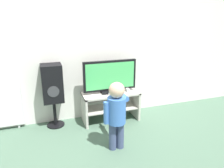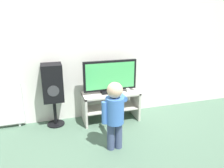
{
  "view_description": "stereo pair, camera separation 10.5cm",
  "coord_description": "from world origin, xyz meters",
  "px_view_note": "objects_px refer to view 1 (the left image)",
  "views": [
    {
      "loc": [
        -1.1,
        -3.11,
        1.79
      ],
      "look_at": [
        0.0,
        0.13,
        0.69
      ],
      "focal_mm": 35.0,
      "sensor_mm": 36.0,
      "label": 1
    },
    {
      "loc": [
        -1.0,
        -3.14,
        1.79
      ],
      "look_at": [
        0.0,
        0.13,
        0.69
      ],
      "focal_mm": 35.0,
      "sensor_mm": 36.0,
      "label": 2
    }
  ],
  "objects_px": {
    "television": "(110,77)",
    "game_console": "(127,89)",
    "radiator": "(0,106)",
    "child": "(116,110)",
    "remote_primary": "(93,96)",
    "speaker_tower": "(52,85)",
    "remote_secondary": "(110,94)"
  },
  "relations": [
    {
      "from": "game_console",
      "to": "remote_primary",
      "type": "xyz_separation_m",
      "value": [
        -0.64,
        -0.1,
        -0.02
      ]
    },
    {
      "from": "game_console",
      "to": "speaker_tower",
      "type": "distance_m",
      "value": 1.26
    },
    {
      "from": "television",
      "to": "radiator",
      "type": "distance_m",
      "value": 1.8
    },
    {
      "from": "remote_primary",
      "to": "child",
      "type": "bearing_deg",
      "value": -78.64
    },
    {
      "from": "remote_primary",
      "to": "child",
      "type": "height_order",
      "value": "child"
    },
    {
      "from": "radiator",
      "to": "game_console",
      "type": "bearing_deg",
      "value": -6.31
    },
    {
      "from": "remote_secondary",
      "to": "radiator",
      "type": "bearing_deg",
      "value": 169.84
    },
    {
      "from": "television",
      "to": "child",
      "type": "xyz_separation_m",
      "value": [
        -0.19,
        -0.86,
        -0.21
      ]
    },
    {
      "from": "television",
      "to": "remote_primary",
      "type": "height_order",
      "value": "television"
    },
    {
      "from": "game_console",
      "to": "child",
      "type": "height_order",
      "value": "child"
    },
    {
      "from": "television",
      "to": "remote_primary",
      "type": "relative_size",
      "value": 6.79
    },
    {
      "from": "remote_primary",
      "to": "remote_secondary",
      "type": "bearing_deg",
      "value": 4.51
    },
    {
      "from": "radiator",
      "to": "remote_secondary",
      "type": "bearing_deg",
      "value": -10.16
    },
    {
      "from": "television",
      "to": "game_console",
      "type": "distance_m",
      "value": 0.39
    },
    {
      "from": "child",
      "to": "radiator",
      "type": "xyz_separation_m",
      "value": [
        -1.55,
        1.06,
        -0.16
      ]
    },
    {
      "from": "child",
      "to": "radiator",
      "type": "distance_m",
      "value": 1.89
    },
    {
      "from": "speaker_tower",
      "to": "radiator",
      "type": "bearing_deg",
      "value": 170.86
    },
    {
      "from": "remote_primary",
      "to": "radiator",
      "type": "distance_m",
      "value": 1.45
    },
    {
      "from": "television",
      "to": "speaker_tower",
      "type": "relative_size",
      "value": 0.87
    },
    {
      "from": "child",
      "to": "speaker_tower",
      "type": "height_order",
      "value": "speaker_tower"
    },
    {
      "from": "radiator",
      "to": "child",
      "type": "bearing_deg",
      "value": -34.32
    },
    {
      "from": "game_console",
      "to": "remote_primary",
      "type": "distance_m",
      "value": 0.65
    },
    {
      "from": "remote_primary",
      "to": "child",
      "type": "xyz_separation_m",
      "value": [
        0.15,
        -0.73,
        0.05
      ]
    },
    {
      "from": "remote_primary",
      "to": "speaker_tower",
      "type": "distance_m",
      "value": 0.66
    },
    {
      "from": "remote_secondary",
      "to": "child",
      "type": "bearing_deg",
      "value": -101.2
    },
    {
      "from": "game_console",
      "to": "speaker_tower",
      "type": "relative_size",
      "value": 0.16
    },
    {
      "from": "speaker_tower",
      "to": "child",
      "type": "bearing_deg",
      "value": -51.25
    },
    {
      "from": "remote_primary",
      "to": "radiator",
      "type": "relative_size",
      "value": 0.18
    },
    {
      "from": "television",
      "to": "radiator",
      "type": "xyz_separation_m",
      "value": [
        -1.75,
        0.2,
        -0.37
      ]
    },
    {
      "from": "child",
      "to": "radiator",
      "type": "bearing_deg",
      "value": 145.68
    },
    {
      "from": "game_console",
      "to": "remote_primary",
      "type": "relative_size",
      "value": 1.23
    },
    {
      "from": "game_console",
      "to": "child",
      "type": "bearing_deg",
      "value": -120.66
    }
  ]
}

